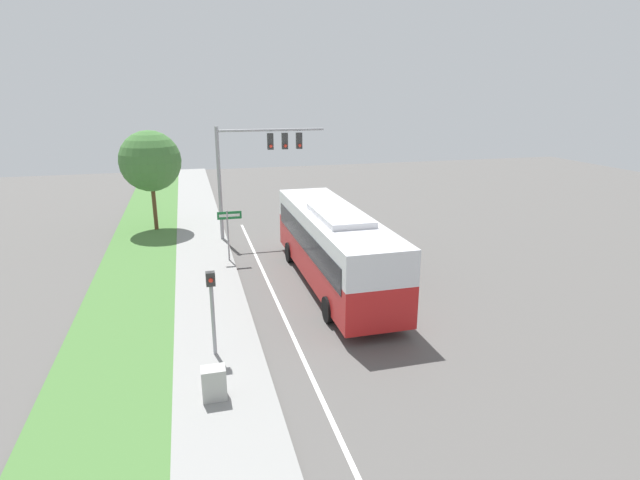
{
  "coord_description": "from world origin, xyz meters",
  "views": [
    {
      "loc": [
        -6.76,
        -16.18,
        8.17
      ],
      "look_at": [
        -1.18,
        4.59,
        1.79
      ],
      "focal_mm": 28.0,
      "sensor_mm": 36.0,
      "label": 1
    }
  ],
  "objects_px": {
    "utility_cabinet": "(214,383)",
    "signal_gantry": "(256,157)",
    "street_sign": "(229,227)",
    "bus": "(333,243)",
    "pedestrian_signal": "(212,300)"
  },
  "relations": [
    {
      "from": "utility_cabinet",
      "to": "signal_gantry",
      "type": "bearing_deg",
      "value": 77.43
    },
    {
      "from": "street_sign",
      "to": "signal_gantry",
      "type": "bearing_deg",
      "value": 63.14
    },
    {
      "from": "bus",
      "to": "signal_gantry",
      "type": "distance_m",
      "value": 8.88
    },
    {
      "from": "pedestrian_signal",
      "to": "street_sign",
      "type": "distance_m",
      "value": 9.39
    },
    {
      "from": "bus",
      "to": "pedestrian_signal",
      "type": "distance_m",
      "value": 7.44
    },
    {
      "from": "signal_gantry",
      "to": "pedestrian_signal",
      "type": "xyz_separation_m",
      "value": [
        -3.33,
        -13.24,
        -2.72
      ]
    },
    {
      "from": "pedestrian_signal",
      "to": "signal_gantry",
      "type": "bearing_deg",
      "value": 75.88
    },
    {
      "from": "signal_gantry",
      "to": "street_sign",
      "type": "relative_size",
      "value": 2.42
    },
    {
      "from": "street_sign",
      "to": "pedestrian_signal",
      "type": "bearing_deg",
      "value": -98.15
    },
    {
      "from": "bus",
      "to": "signal_gantry",
      "type": "xyz_separation_m",
      "value": [
        -2.11,
        8.17,
        2.78
      ]
    },
    {
      "from": "bus",
      "to": "street_sign",
      "type": "relative_size",
      "value": 4.32
    },
    {
      "from": "bus",
      "to": "street_sign",
      "type": "xyz_separation_m",
      "value": [
        -4.11,
        4.21,
        -0.09
      ]
    },
    {
      "from": "bus",
      "to": "signal_gantry",
      "type": "relative_size",
      "value": 1.79
    },
    {
      "from": "signal_gantry",
      "to": "street_sign",
      "type": "xyz_separation_m",
      "value": [
        -2.0,
        -3.95,
        -2.88
      ]
    },
    {
      "from": "pedestrian_signal",
      "to": "utility_cabinet",
      "type": "xyz_separation_m",
      "value": [
        -0.17,
        -2.46,
        -1.41
      ]
    }
  ]
}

